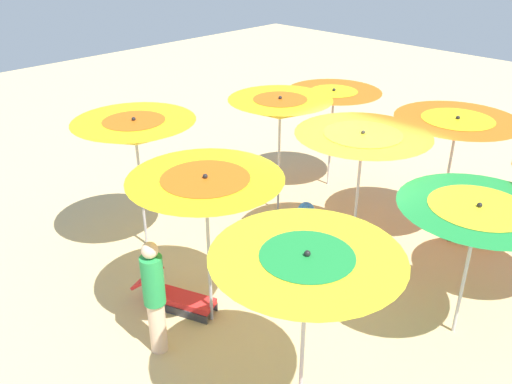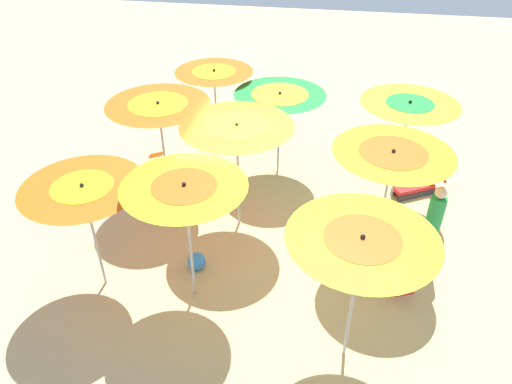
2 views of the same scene
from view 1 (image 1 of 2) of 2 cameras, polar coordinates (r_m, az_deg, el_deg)
The scene contains 13 objects.
ground at distance 9.73m, azimuth 8.15°, elevation -7.61°, with size 35.52×35.52×0.04m, color #D1B57F.
beach_umbrella_0 at distance 9.39m, azimuth -12.72°, elevation 6.18°, with size 2.10×2.10×2.50m.
beach_umbrella_1 at distance 7.25m, azimuth -5.34°, elevation 0.03°, with size 2.13×2.13×2.44m.
beach_umbrella_2 at distance 5.65m, azimuth 5.39°, elevation -8.07°, with size 2.06×2.06×2.43m.
beach_umbrella_3 at distance 10.45m, azimuth 2.56°, elevation 8.81°, with size 2.01×2.01×2.47m.
beach_umbrella_4 at distance 8.91m, azimuth 11.21°, elevation 5.18°, with size 2.22×2.22×2.44m.
beach_umbrella_5 at distance 7.68m, azimuth 22.42°, elevation -2.52°, with size 2.13×2.13×2.15m.
beach_umbrella_6 at distance 11.80m, azimuth 8.23°, elevation 9.86°, with size 2.03×2.03×2.26m.
beach_umbrella_7 at distance 10.13m, azimuth 20.47°, elevation 6.28°, with size 2.19×2.19×2.41m.
lounger_1 at distance 8.59m, azimuth -8.24°, elevation -10.97°, with size 1.40×0.83×0.60m.
lounger_2 at distance 11.02m, azimuth 22.63°, elevation -3.80°, with size 1.32×1.03×0.57m.
beachgoer_0 at distance 7.47m, azimuth -10.73°, elevation -10.79°, with size 0.30×0.30×1.77m.
beach_ball at distance 10.97m, azimuth 5.35°, elevation -1.96°, with size 0.35×0.35×0.35m, color #337FE5.
Camera 1 is at (4.60, -6.61, 5.43)m, focal length 37.67 mm.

